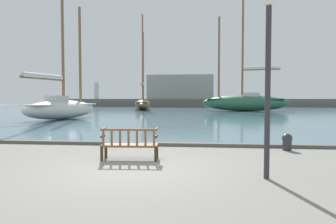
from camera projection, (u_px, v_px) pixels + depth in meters
ground_plane at (132, 169)px, 7.46m from camera, size 160.00×160.00×0.00m
harbor_water at (190, 109)px, 51.17m from camera, size 100.00×80.00×0.08m
quay_edge_kerb at (155, 144)px, 11.28m from camera, size 40.00×0.30×0.12m
park_bench at (130, 144)px, 8.60m from camera, size 1.63×0.61×0.92m
sailboat_distant_harbor at (143, 103)px, 48.16m from camera, size 4.13×11.18×15.19m
sailboat_nearest_starboard at (62, 106)px, 24.89m from camera, size 4.49×8.27×11.78m
sailboat_mid_starboard at (245, 100)px, 41.06m from camera, size 11.95×4.68×16.31m
mooring_bollard at (287, 141)px, 10.21m from camera, size 0.34×0.34×0.58m
lamp_post at (268, 66)px, 6.49m from camera, size 0.28×0.28×4.04m
far_breakwater at (187, 97)px, 64.03m from camera, size 58.91×2.40×6.92m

